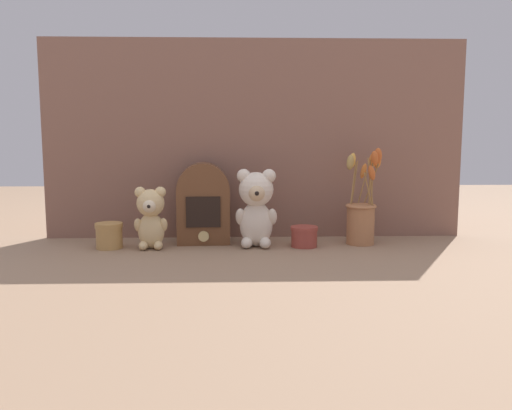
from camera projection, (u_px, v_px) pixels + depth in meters
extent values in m
plane|color=#8E7056|center=(256.00, 247.00, 1.69)|extent=(4.00, 4.00, 0.00)
cube|color=#845B4C|center=(255.00, 140.00, 1.82)|extent=(1.41, 0.02, 0.66)
ellipsoid|color=beige|center=(256.00, 224.00, 1.69)|extent=(0.11, 0.09, 0.14)
sphere|color=beige|center=(256.00, 189.00, 1.68)|extent=(0.11, 0.11, 0.11)
sphere|color=#D1B289|center=(256.00, 193.00, 1.64)|extent=(0.05, 0.05, 0.05)
sphere|color=black|center=(256.00, 193.00, 1.62)|extent=(0.01, 0.01, 0.01)
sphere|color=beige|center=(269.00, 176.00, 1.67)|extent=(0.04, 0.04, 0.04)
sphere|color=beige|center=(244.00, 176.00, 1.67)|extent=(0.04, 0.04, 0.04)
ellipsoid|color=beige|center=(272.00, 217.00, 1.68)|extent=(0.03, 0.05, 0.06)
ellipsoid|color=beige|center=(240.00, 217.00, 1.68)|extent=(0.03, 0.05, 0.06)
ellipsoid|color=beige|center=(265.00, 243.00, 1.67)|extent=(0.04, 0.06, 0.04)
ellipsoid|color=beige|center=(247.00, 243.00, 1.67)|extent=(0.04, 0.06, 0.04)
ellipsoid|color=#DBBC84|center=(151.00, 231.00, 1.66)|extent=(0.08, 0.07, 0.11)
sphere|color=#DBBC84|center=(151.00, 203.00, 1.65)|extent=(0.08, 0.08, 0.08)
sphere|color=beige|center=(149.00, 206.00, 1.62)|extent=(0.04, 0.04, 0.04)
sphere|color=black|center=(149.00, 206.00, 1.60)|extent=(0.01, 0.01, 0.01)
sphere|color=#DBBC84|center=(160.00, 192.00, 1.65)|extent=(0.03, 0.03, 0.03)
sphere|color=#DBBC84|center=(140.00, 192.00, 1.65)|extent=(0.03, 0.03, 0.03)
ellipsoid|color=#DBBC84|center=(164.00, 225.00, 1.66)|extent=(0.03, 0.04, 0.05)
ellipsoid|color=#DBBC84|center=(138.00, 225.00, 1.65)|extent=(0.03, 0.04, 0.05)
ellipsoid|color=#DBBC84|center=(158.00, 245.00, 1.65)|extent=(0.03, 0.05, 0.03)
ellipsoid|color=#DBBC84|center=(143.00, 246.00, 1.64)|extent=(0.03, 0.05, 0.03)
cylinder|color=#AD7047|center=(361.00, 224.00, 1.73)|extent=(0.09, 0.09, 0.13)
torus|color=#AD7047|center=(361.00, 206.00, 1.72)|extent=(0.10, 0.10, 0.01)
cylinder|color=#9E7542|center=(368.00, 189.00, 1.68)|extent=(0.03, 0.02, 0.11)
ellipsoid|color=#C65B28|center=(372.00, 173.00, 1.66)|extent=(0.04, 0.03, 0.05)
cylinder|color=#9E7542|center=(370.00, 182.00, 1.71)|extent=(0.01, 0.02, 0.14)
ellipsoid|color=orange|center=(373.00, 160.00, 1.69)|extent=(0.03, 0.03, 0.04)
cylinder|color=#9E7542|center=(353.00, 183.00, 1.73)|extent=(0.02, 0.02, 0.13)
ellipsoid|color=tan|center=(350.00, 162.00, 1.73)|extent=(0.04, 0.04, 0.05)
cylinder|color=#9E7542|center=(363.00, 187.00, 1.74)|extent=(0.03, 0.01, 0.10)
ellipsoid|color=orange|center=(363.00, 171.00, 1.75)|extent=(0.03, 0.03, 0.05)
cylinder|color=#9E7542|center=(372.00, 180.00, 1.70)|extent=(0.01, 0.03, 0.16)
ellipsoid|color=#C65B28|center=(378.00, 156.00, 1.69)|extent=(0.03, 0.04, 0.05)
cylinder|color=#9E7542|center=(355.00, 182.00, 1.73)|extent=(0.03, 0.02, 0.14)
ellipsoid|color=gold|center=(352.00, 161.00, 1.73)|extent=(0.04, 0.03, 0.05)
cylinder|color=#9E7542|center=(370.00, 182.00, 1.69)|extent=(0.03, 0.03, 0.15)
ellipsoid|color=#C65B28|center=(375.00, 158.00, 1.66)|extent=(0.04, 0.04, 0.05)
cylinder|color=#9E7542|center=(371.00, 184.00, 1.74)|extent=(0.04, 0.05, 0.13)
ellipsoid|color=orange|center=(378.00, 163.00, 1.74)|extent=(0.03, 0.04, 0.04)
cube|color=brown|center=(204.00, 216.00, 1.75)|extent=(0.17, 0.11, 0.17)
cylinder|color=brown|center=(203.00, 189.00, 1.73)|extent=(0.17, 0.11, 0.17)
cube|color=black|center=(203.00, 212.00, 1.69)|extent=(0.11, 0.01, 0.10)
cylinder|color=#D6BC7A|center=(204.00, 236.00, 1.70)|extent=(0.03, 0.01, 0.03)
cylinder|color=#993D33|center=(304.00, 238.00, 1.69)|extent=(0.08, 0.08, 0.05)
cylinder|color=#993D33|center=(304.00, 228.00, 1.69)|extent=(0.09, 0.09, 0.01)
cylinder|color=tan|center=(109.00, 238.00, 1.67)|extent=(0.08, 0.08, 0.06)
cylinder|color=tan|center=(109.00, 225.00, 1.66)|extent=(0.08, 0.08, 0.01)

